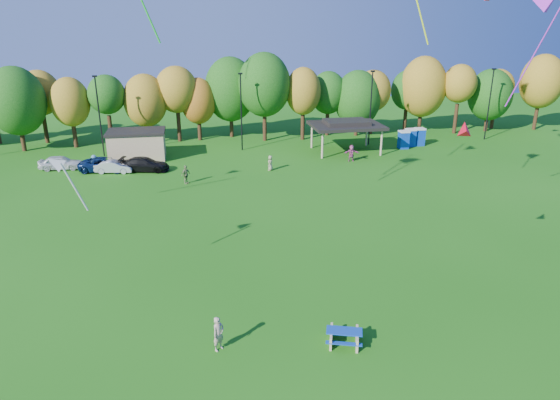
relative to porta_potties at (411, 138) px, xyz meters
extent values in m
plane|color=#19600F|center=(-22.74, -37.97, -1.10)|extent=(160.00, 160.00, 0.00)
cylinder|color=black|center=(-46.49, 6.23, 0.68)|extent=(0.50, 0.50, 3.56)
ellipsoid|color=#144C0F|center=(-46.49, 6.23, 4.84)|extent=(6.62, 6.62, 8.00)
cylinder|color=black|center=(-44.87, 10.28, 0.80)|extent=(0.50, 0.50, 3.79)
ellipsoid|color=olive|center=(-44.87, 10.28, 5.22)|extent=(4.94, 4.94, 5.58)
cylinder|color=black|center=(-40.76, 7.04, 0.57)|extent=(0.50, 0.50, 3.34)
ellipsoid|color=olive|center=(-40.76, 7.04, 4.47)|extent=(4.61, 4.61, 5.88)
cylinder|color=black|center=(-36.46, 6.88, 0.81)|extent=(0.50, 0.50, 3.82)
ellipsoid|color=#144C0F|center=(-36.46, 6.88, 5.26)|extent=(4.43, 4.43, 4.73)
cylinder|color=black|center=(-32.04, 7.53, 0.53)|extent=(0.50, 0.50, 3.25)
ellipsoid|color=olive|center=(-32.04, 7.53, 4.32)|extent=(5.33, 5.33, 6.53)
cylinder|color=black|center=(-28.19, 8.10, 0.88)|extent=(0.50, 0.50, 3.96)
ellipsoid|color=olive|center=(-28.19, 8.10, 5.51)|extent=(5.31, 5.31, 5.82)
cylinder|color=black|center=(-25.59, 8.37, 0.43)|extent=(0.50, 0.50, 3.05)
ellipsoid|color=#995914|center=(-25.59, 8.37, 3.98)|extent=(4.54, 4.54, 5.87)
cylinder|color=black|center=(-21.32, 9.56, 0.79)|extent=(0.50, 0.50, 3.77)
ellipsoid|color=#144C0F|center=(-21.32, 9.56, 5.19)|extent=(6.69, 6.69, 8.35)
cylinder|color=black|center=(-17.28, 6.57, 1.04)|extent=(0.50, 0.50, 4.28)
ellipsoid|color=#144C0F|center=(-17.28, 6.57, 6.04)|extent=(6.64, 6.64, 8.01)
cylinder|color=black|center=(-12.33, 6.24, 0.78)|extent=(0.50, 0.50, 3.76)
ellipsoid|color=olive|center=(-12.33, 6.24, 5.17)|extent=(4.49, 4.49, 6.02)
cylinder|color=black|center=(-8.46, 8.28, 0.62)|extent=(0.50, 0.50, 3.43)
ellipsoid|color=#144C0F|center=(-8.46, 8.28, 4.62)|extent=(4.77, 4.77, 5.63)
cylinder|color=black|center=(-4.63, 7.43, 0.38)|extent=(0.50, 0.50, 2.95)
ellipsoid|color=#144C0F|center=(-4.63, 7.43, 3.83)|extent=(6.14, 6.14, 7.54)
cylinder|color=black|center=(-2.36, 7.89, 0.66)|extent=(0.50, 0.50, 3.52)
ellipsoid|color=olive|center=(-2.36, 7.89, 4.77)|extent=(4.78, 4.78, 5.53)
cylinder|color=black|center=(3.32, 9.55, 0.60)|extent=(0.50, 0.50, 3.39)
ellipsoid|color=#144C0F|center=(3.32, 9.55, 4.55)|extent=(4.54, 4.54, 5.46)
cylinder|color=black|center=(4.96, 8.27, 0.76)|extent=(0.50, 0.50, 3.72)
ellipsoid|color=olive|center=(4.96, 8.27, 5.10)|extent=(6.32, 6.32, 8.24)
cylinder|color=black|center=(9.25, 6.31, 0.93)|extent=(0.50, 0.50, 4.06)
ellipsoid|color=olive|center=(9.25, 6.31, 5.67)|extent=(4.50, 4.50, 5.13)
cylinder|color=black|center=(14.33, 6.84, 0.43)|extent=(0.50, 0.50, 3.05)
ellipsoid|color=#144C0F|center=(14.33, 6.84, 3.99)|extent=(5.97, 5.97, 7.05)
cylinder|color=black|center=(16.24, 8.39, 0.68)|extent=(0.50, 0.50, 3.55)
ellipsoid|color=olive|center=(16.24, 8.39, 4.83)|extent=(4.60, 4.60, 4.99)
cylinder|color=black|center=(21.77, 6.55, 0.94)|extent=(0.50, 0.50, 4.07)
ellipsoid|color=olive|center=(21.77, 6.55, 5.68)|extent=(5.83, 5.83, 7.42)
cylinder|color=black|center=(-36.74, 2.03, 3.40)|extent=(0.16, 0.16, 9.00)
cube|color=black|center=(-36.74, 2.03, 7.90)|extent=(0.50, 0.25, 0.18)
cylinder|color=black|center=(-20.74, 2.03, 3.40)|extent=(0.16, 0.16, 9.00)
cube|color=black|center=(-20.74, 2.03, 7.90)|extent=(0.50, 0.25, 0.18)
cylinder|color=black|center=(-4.74, 2.03, 3.40)|extent=(0.16, 0.16, 9.00)
cube|color=black|center=(-4.74, 2.03, 7.90)|extent=(0.50, 0.25, 0.18)
cylinder|color=black|center=(11.26, 2.03, 3.40)|extent=(0.16, 0.16, 9.00)
cube|color=black|center=(11.26, 2.03, 7.90)|extent=(0.50, 0.25, 0.18)
cube|color=tan|center=(-32.74, 0.03, 0.40)|extent=(6.00, 4.00, 3.00)
cube|color=black|center=(-32.74, 0.03, 2.03)|extent=(6.30, 4.30, 0.25)
cylinder|color=tan|center=(-12.24, -3.47, 0.40)|extent=(0.24, 0.24, 3.00)
cylinder|color=tan|center=(-5.24, -3.47, 0.40)|extent=(0.24, 0.24, 3.00)
cylinder|color=tan|center=(-12.24, 1.53, 0.40)|extent=(0.24, 0.24, 3.00)
cylinder|color=tan|center=(-5.24, 1.53, 0.40)|extent=(0.24, 0.24, 3.00)
cube|color=black|center=(-8.74, -0.97, 2.05)|extent=(8.20, 6.20, 0.35)
cube|color=black|center=(-8.74, -0.97, 2.45)|extent=(5.00, 3.50, 0.45)
cube|color=#0D39AA|center=(-1.30, -0.70, -0.10)|extent=(1.10, 1.10, 2.00)
cube|color=silver|center=(-1.30, -0.70, 0.99)|extent=(1.15, 1.15, 0.18)
cube|color=#0D39AA|center=(0.00, 0.24, -0.10)|extent=(1.10, 1.10, 2.00)
cube|color=silver|center=(0.00, 0.24, 0.99)|extent=(1.15, 1.15, 0.18)
cube|color=#0D39AA|center=(1.30, 0.46, -0.10)|extent=(1.10, 1.10, 2.00)
cube|color=silver|center=(1.30, 0.46, 0.99)|extent=(1.15, 1.15, 0.18)
cube|color=tan|center=(-20.65, -36.94, -0.76)|extent=(0.53, 1.35, 0.68)
cube|color=tan|center=(-19.48, -37.32, -0.76)|extent=(0.53, 1.35, 0.68)
cube|color=#113C9B|center=(-20.07, -37.13, -0.38)|extent=(1.85, 1.21, 0.06)
cube|color=#113C9B|center=(-20.25, -37.69, -0.68)|extent=(1.70, 0.75, 0.05)
cube|color=#113C9B|center=(-19.88, -36.57, -0.68)|extent=(1.70, 0.75, 0.05)
imported|color=tan|center=(-26.03, -36.51, -0.23)|extent=(0.75, 0.73, 1.74)
imported|color=silver|center=(-40.37, -2.88, -0.37)|extent=(4.37, 1.92, 1.46)
imported|color=#ADACB2|center=(-34.68, -5.15, -0.46)|extent=(4.01, 1.97, 1.27)
imported|color=#0C204A|center=(-35.66, -4.44, -0.38)|extent=(5.51, 3.20, 1.44)
imported|color=black|center=(-31.64, -5.13, -0.38)|extent=(5.28, 3.00, 1.44)
imported|color=gray|center=(-18.79, -7.19, -0.31)|extent=(0.84, 0.92, 1.58)
imported|color=teal|center=(-36.80, -3.88, -0.28)|extent=(1.22, 1.00, 1.64)
imported|color=#7A8954|center=(-27.47, -10.19, -0.20)|extent=(1.06, 1.05, 1.80)
imported|color=#A44477|center=(-9.38, -5.23, -0.17)|extent=(1.75, 0.66, 1.85)
cylinder|color=#D4F019|center=(-11.90, -24.48, 14.49)|extent=(1.79, 0.46, 4.73)
cone|color=purple|center=(-1.06, -22.53, 15.02)|extent=(2.80, 2.78, 2.25)
cylinder|color=purple|center=(-2.80, -24.18, 11.42)|extent=(2.13, 2.02, 7.55)
cone|color=#B7B7B7|center=(-33.98, -29.27, 6.49)|extent=(1.35, 1.13, 1.19)
cylinder|color=#B7B7B7|center=(-33.10, -29.48, 5.14)|extent=(1.11, 0.35, 2.85)
cone|color=red|center=(-13.15, -33.85, 8.54)|extent=(1.10, 1.26, 1.04)
camera|label=1|loc=(-26.73, -56.59, 13.61)|focal=32.00mm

